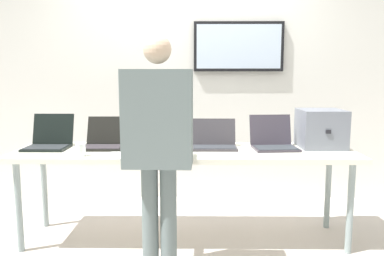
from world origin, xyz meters
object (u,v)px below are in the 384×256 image
Objects in this scene: coffee_mug at (81,150)px; laptop_station_3 at (214,141)px; laptop_station_1 at (104,141)px; laptop_station_0 at (49,140)px; laptop_station_4 at (273,141)px; equipment_box at (321,128)px; laptop_station_2 at (162,141)px; person at (158,136)px; workbench at (185,156)px.

laptop_station_3 is at bearing 18.14° from coffee_mug.
coffee_mug is at bearing -105.55° from laptop_station_1.
laptop_station_0 is 1.88m from laptop_station_4.
laptop_station_4 is 4.02× the size of coffee_mug.
laptop_station_4 is at bearing -0.99° from laptop_station_3.
laptop_station_0 is at bearing -178.63° from equipment_box.
laptop_station_3 is at bearing -177.02° from equipment_box.
laptop_station_0 is 0.98× the size of laptop_station_1.
laptop_station_2 is 1.14× the size of laptop_station_3.
person reaches higher than laptop_station_0.
laptop_station_0 is at bearing -179.32° from laptop_station_2.
workbench is 0.69m from person.
workbench is 28.96× the size of coffee_mug.
person is (0.53, -0.72, 0.16)m from laptop_station_1.
person is (0.04, -0.71, 0.16)m from laptop_station_2.
laptop_station_1 is (-0.68, 0.10, 0.11)m from workbench.
coffee_mug is at bearing -150.04° from laptop_station_2.
laptop_station_2 reaches higher than workbench.
laptop_station_4 is 0.24× the size of person.
laptop_station_2 is 0.93m from laptop_station_4.
equipment_box reaches higher than laptop_station_0.
person is (-0.39, -0.71, 0.16)m from laptop_station_3.
equipment_box is 2.29m from laptop_station_0.
coffee_mug is (-1.51, -0.33, -0.01)m from laptop_station_4.
person reaches higher than equipment_box.
laptop_station_0 is at bearing 137.99° from coffee_mug.
laptop_station_1 reaches higher than coffee_mug.
laptop_station_0 is (-2.28, -0.05, -0.10)m from equipment_box.
laptop_station_0 is at bearing -177.29° from laptop_station_1.
person is 0.75m from coffee_mug.
coffee_mug is (-0.59, -0.34, -0.01)m from laptop_station_2.
laptop_station_3 reaches higher than workbench.
laptop_station_2 is (0.95, 0.01, -0.00)m from laptop_station_0.
laptop_station_3 is at bearing -0.86° from laptop_station_1.
laptop_station_2 is 0.26× the size of person.
laptop_station_1 is at bearing -178.96° from equipment_box.
person reaches higher than laptop_station_3.
equipment_box reaches higher than laptop_station_1.
laptop_station_4 is (0.93, -0.01, 0.00)m from laptop_station_2.
person reaches higher than laptop_station_1.
person is (-1.30, -0.75, 0.06)m from equipment_box.
laptop_station_4 reaches higher than workbench.
laptop_station_2 is at bearing -1.23° from laptop_station_1.
coffee_mug reaches higher than workbench.
laptop_station_4 is at bearing -0.73° from laptop_station_2.
laptop_station_2 is 1.11× the size of laptop_station_4.
coffee_mug is at bearing 149.39° from person.
laptop_station_1 is at bearing 179.14° from laptop_station_3.
laptop_station_3 is 0.82m from person.
workbench is 7.21× the size of laptop_station_4.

